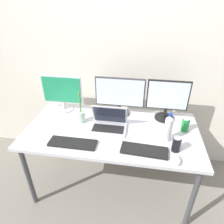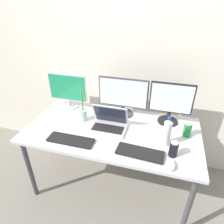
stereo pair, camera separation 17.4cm
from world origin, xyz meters
The scene contains 14 objects.
ground_plane centered at (0.00, 0.00, 0.00)m, with size 16.00×16.00×0.00m, color gray.
wall_back centered at (0.00, 0.59, 1.30)m, with size 7.00×0.08×2.60m, color silver.
work_desk centered at (0.00, 0.00, 0.68)m, with size 1.57×0.81×0.74m.
monitor_left centered at (-0.56, 0.27, 0.94)m, with size 0.42×0.18×0.38m.
monitor_center centered at (0.03, 0.28, 0.95)m, with size 0.49×0.21×0.39m.
monitor_right centered at (0.49, 0.26, 0.96)m, with size 0.39×0.19×0.40m.
laptop_silver centered at (-0.03, 0.01, 0.79)m, with size 0.32×0.22×0.22m.
keyboard_main centered at (-0.29, -0.27, 0.75)m, with size 0.40×0.13×0.02m, color black.
keyboard_aux centered at (0.30, -0.26, 0.75)m, with size 0.37×0.13×0.02m, color black.
mouse_by_keyboard centered at (0.54, -0.34, 0.76)m, with size 0.06×0.11×0.04m, color silver.
water_bottle centered at (0.48, -0.09, 0.86)m, with size 0.06×0.06×0.26m.
soda_can_near_keyboard centered at (0.65, 0.08, 0.80)m, with size 0.07×0.07×0.13m.
soda_can_by_laptop centered at (0.54, -0.21, 0.80)m, with size 0.07×0.07×0.13m.
bamboo_vase centered at (-0.31, 0.07, 0.80)m, with size 0.08×0.08×0.32m.
Camera 1 is at (0.24, -1.48, 1.81)m, focal length 32.00 mm.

